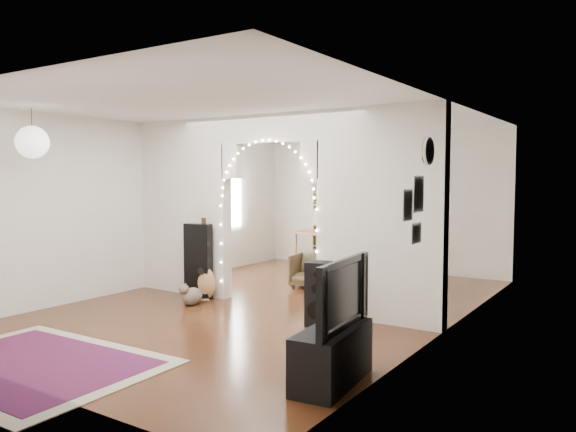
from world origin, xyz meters
The scene contains 25 objects.
floor centered at (0.00, 0.00, 0.00)m, with size 7.50×7.50×0.00m, color black.
ceiling centered at (0.00, 0.00, 2.70)m, with size 5.00×7.50×0.02m, color white.
wall_back centered at (0.00, 3.75, 1.35)m, with size 5.00×0.02×2.70m, color silver.
wall_front centered at (0.00, -3.75, 1.35)m, with size 5.00×0.02×2.70m, color silver.
wall_left centered at (-2.50, 0.00, 1.35)m, with size 0.02×7.50×2.70m, color silver.
wall_right centered at (2.50, 0.00, 1.35)m, with size 0.02×7.50×2.70m, color silver.
divider_wall centered at (0.00, 0.00, 1.42)m, with size 5.00×0.20×2.70m.
fairy_lights centered at (0.00, -0.13, 1.55)m, with size 1.64×0.04×1.60m, color #FFEABF, non-canonical shape.
window centered at (-2.47, 1.80, 1.50)m, with size 0.04×1.20×1.40m, color white.
wall_clock centered at (2.48, -0.60, 2.10)m, with size 0.31×0.31×0.03m, color white.
picture_frames centered at (2.48, -1.00, 1.50)m, with size 0.02×0.50×0.70m, color white, non-canonical shape.
paper_lantern centered at (-1.90, -2.40, 2.25)m, with size 0.40×0.40×0.40m, color white.
ceiling_fan centered at (0.00, 2.00, 2.40)m, with size 1.10×1.10×0.30m, color gold, non-canonical shape.
area_rug centered at (-0.47, -3.40, 0.01)m, with size 2.46×1.85×0.02m, color maroon.
guitar_case centered at (-1.16, -0.25, 0.56)m, with size 0.43×0.14×1.13m, color black.
acoustic_guitar centered at (-1.04, -0.25, 0.45)m, with size 0.43×0.19×1.03m.
tabby_cat centered at (-0.94, -0.65, 0.14)m, with size 0.27×0.53×0.35m.
floor_speaker centered at (1.12, -0.59, 0.39)m, with size 0.38×0.35×0.79m.
media_console centered at (2.20, -2.21, 0.25)m, with size 0.40×1.00×0.50m, color black.
tv centered at (2.20, -2.21, 0.81)m, with size 1.07×0.14×0.62m, color black.
bookcase centered at (-0.47, 3.50, 0.85)m, with size 1.65×0.42×1.69m, color tan.
dining_table centered at (-0.84, 3.11, 0.68)m, with size 1.25×0.88×0.76m.
flower_vase centered at (-0.84, 3.11, 0.85)m, with size 0.18×0.18×0.19m, color white.
dining_chair_left centered at (-0.33, 1.85, 0.22)m, with size 0.47×0.49×0.44m, color #4C3C26.
dining_chair_right centered at (-0.16, 1.39, 0.28)m, with size 0.60×0.62×0.56m, color #4C3C26.
Camera 1 is at (4.53, -6.47, 1.83)m, focal length 35.00 mm.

